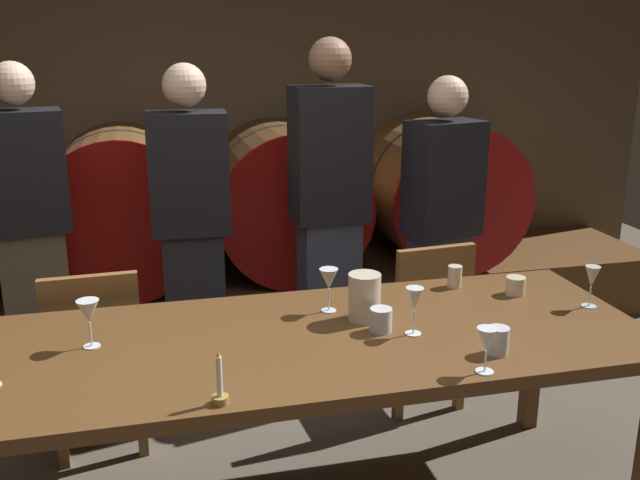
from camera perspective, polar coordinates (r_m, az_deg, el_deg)
The scene contains 23 objects.
back_wall at distance 4.85m, azimuth -10.04°, elevation 8.79°, with size 6.60×0.24×2.44m, color brown.
barrel_shelf at distance 4.56m, azimuth -8.91°, elevation -4.93°, with size 5.94×0.90×0.40m, color brown.
wine_barrel_center_left at distance 4.36m, azimuth -15.67°, elevation 2.64°, with size 0.92×0.94×0.92m.
wine_barrel_center_right at distance 4.43m, azimuth -2.97°, elevation 3.44°, with size 0.92×0.94×0.92m.
wine_barrel_far_right at distance 4.73m, azimuth 9.35°, elevation 4.06°, with size 0.92×0.94×0.92m.
dining_table at distance 2.62m, azimuth -1.96°, elevation -9.19°, with size 2.63×0.95×0.78m.
chair_left at distance 3.31m, azimuth -17.67°, elevation -8.61°, with size 0.42×0.42×0.88m.
chair_right at distance 3.56m, azimuth 8.34°, elevation -6.13°, with size 0.44×0.44×0.88m.
guest_far_left at distance 3.62m, azimuth -22.32°, elevation -0.23°, with size 0.41×0.30×1.73m.
guest_center_left at distance 3.58m, azimuth -10.31°, elevation 0.50°, with size 0.39×0.25×1.71m.
guest_center_right at distance 3.64m, azimuth 0.77°, elevation 2.12°, with size 0.39×0.26×1.83m.
guest_far_right at distance 3.84m, azimuth 9.77°, elevation 0.99°, with size 0.43×0.32×1.64m.
candle_center at distance 2.16m, azimuth -8.10°, elevation -11.88°, with size 0.05×0.05×0.18m.
pitcher at distance 2.72m, azimuth 3.61°, elevation -4.62°, with size 0.13×0.13×0.18m.
wine_glass_left at distance 2.60m, azimuth -18.22°, elevation -5.60°, with size 0.08×0.08×0.18m.
wine_glass_center_left at distance 2.78m, azimuth 0.71°, elevation -3.26°, with size 0.08×0.08×0.18m.
wine_glass_center_right at distance 2.59m, azimuth 7.65°, elevation -4.89°, with size 0.07×0.07×0.18m.
wine_glass_right at distance 2.36m, azimuth 13.33°, elevation -7.95°, with size 0.07×0.07×0.16m.
wine_glass_far_right at distance 3.03m, azimuth 21.13°, elevation -2.91°, with size 0.06×0.06×0.17m.
cup_far_left at distance 2.63m, azimuth 4.94°, elevation -6.45°, with size 0.08×0.08×0.09m, color silver.
cup_center_left at distance 2.52m, azimuth 14.20°, elevation -7.89°, with size 0.08×0.08×0.10m, color silver.
cup_center_right at distance 3.13m, azimuth 10.84°, elevation -2.91°, with size 0.06×0.06×0.10m, color beige.
cup_far_right at distance 3.10m, azimuth 15.53°, elevation -3.58°, with size 0.08×0.08×0.08m, color beige.
Camera 1 is at (-0.31, -2.10, 1.84)m, focal length 39.57 mm.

